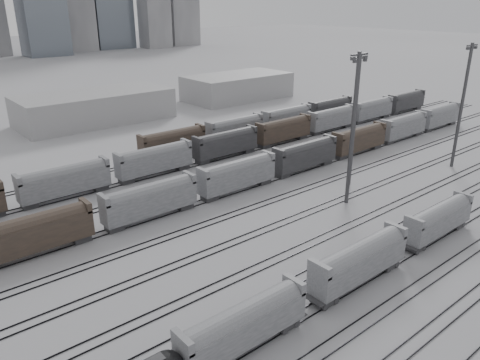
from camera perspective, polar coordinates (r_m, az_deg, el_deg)
ground at (r=56.94m, az=14.42°, el=-12.83°), size 900.00×900.00×0.00m
tracks at (r=66.80m, az=2.28°, el=-6.63°), size 220.00×71.50×0.16m
hopper_car_a at (r=45.41m, az=0.43°, el=-17.10°), size 13.94×2.77×4.98m
hopper_car_b at (r=56.24m, az=14.34°, el=-9.38°), size 14.69×2.92×5.25m
hopper_car_c at (r=70.21m, az=23.04°, el=-4.32°), size 13.63×2.71×4.88m
light_mast_c at (r=74.86m, az=13.60°, el=6.34°), size 3.87×0.62×24.16m
light_mast_d at (r=83.16m, az=13.80°, el=7.23°), size 3.64×0.58×22.73m
light_mast_e at (r=99.60m, az=25.45°, el=8.40°), size 3.82×0.61×23.90m
bg_string_near at (r=80.49m, az=-0.34°, el=0.49°), size 151.00×3.00×5.60m
bg_string_mid at (r=98.25m, az=-1.77°, el=4.34°), size 151.00×3.00×5.60m
bg_string_far at (r=115.04m, az=2.67°, el=6.83°), size 66.00×3.00×5.60m
warehouse_mid at (r=133.83m, az=-17.24°, el=8.48°), size 40.00×18.00×8.00m
warehouse_right at (r=159.34m, az=-0.29°, el=11.32°), size 35.00×18.00×8.00m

